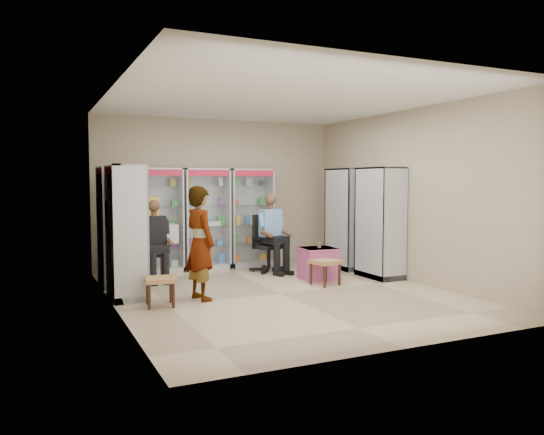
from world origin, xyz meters
name	(u,v)px	position (x,y,z in m)	size (l,w,h in m)	color
floor	(281,293)	(0.00, 0.00, 0.00)	(6.00, 6.00, 0.00)	#C5AF89
room_shell	(281,167)	(0.00, 0.00, 1.97)	(5.02, 6.02, 3.01)	tan
cabinet_back_left	(158,220)	(-1.30, 2.73, 1.00)	(0.90, 0.50, 2.00)	#B8BABF
cabinet_back_mid	(206,219)	(-0.35, 2.73, 1.00)	(0.90, 0.50, 2.00)	silver
cabinet_back_right	(250,218)	(0.60, 2.73, 1.00)	(0.90, 0.50, 2.00)	silver
cabinet_right_far	(347,219)	(2.23, 1.60, 1.00)	(0.50, 0.90, 2.00)	#B2B3B9
cabinet_right_near	(380,223)	(2.23, 0.50, 1.00)	(0.50, 0.90, 2.00)	#9D9FA4
cabinet_left_far	(115,226)	(-2.23, 1.80, 1.00)	(0.50, 0.90, 2.00)	#B9BAC1
cabinet_left_near	(126,232)	(-2.23, 0.70, 1.00)	(0.50, 0.90, 2.00)	#AAADB1
wooden_chair	(154,253)	(-1.55, 2.00, 0.47)	(0.42, 0.42, 0.94)	black
seated_customer	(154,242)	(-1.55, 1.95, 0.67)	(0.44, 0.60, 1.34)	black
office_chair	(269,243)	(0.65, 1.90, 0.55)	(0.60, 0.60, 1.10)	black
seated_shopkeeper	(270,236)	(0.65, 1.85, 0.70)	(0.46, 0.64, 1.40)	#6AA9D3
pink_trunk	(318,263)	(1.13, 0.81, 0.28)	(0.59, 0.57, 0.57)	#BC4B80
tea_glass	(319,245)	(1.14, 0.80, 0.62)	(0.07, 0.07, 0.10)	#502806
woven_stool_a	(325,272)	(0.98, 0.31, 0.21)	(0.43, 0.43, 0.43)	#AA6F48
woven_stool_b	(160,292)	(-1.90, -0.04, 0.20)	(0.41, 0.41, 0.41)	olive
standing_man	(200,243)	(-1.26, 0.12, 0.84)	(0.61, 0.40, 1.68)	gray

